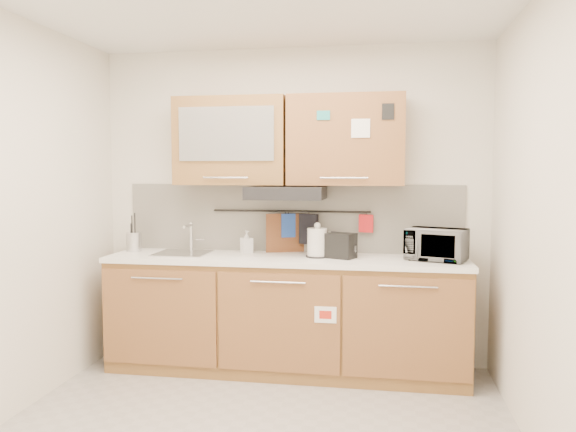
% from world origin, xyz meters
% --- Properties ---
extents(wall_back, '(3.20, 0.00, 3.20)m').
position_xyz_m(wall_back, '(0.00, 1.50, 1.30)').
color(wall_back, silver).
rests_on(wall_back, ground).
extents(wall_right, '(0.00, 3.00, 3.00)m').
position_xyz_m(wall_right, '(1.60, 0.00, 1.30)').
color(wall_right, silver).
rests_on(wall_right, ground).
extents(base_cabinet, '(2.80, 0.64, 0.88)m').
position_xyz_m(base_cabinet, '(0.00, 1.19, 0.41)').
color(base_cabinet, olive).
rests_on(base_cabinet, floor).
extents(countertop, '(2.82, 0.62, 0.04)m').
position_xyz_m(countertop, '(0.00, 1.19, 0.90)').
color(countertop, white).
rests_on(countertop, base_cabinet).
extents(backsplash, '(2.80, 0.02, 0.56)m').
position_xyz_m(backsplash, '(0.00, 1.49, 1.20)').
color(backsplash, silver).
rests_on(backsplash, countertop).
extents(upper_cabinets, '(1.82, 0.37, 0.70)m').
position_xyz_m(upper_cabinets, '(-0.00, 1.32, 1.83)').
color(upper_cabinets, olive).
rests_on(upper_cabinets, wall_back).
extents(range_hood, '(0.60, 0.46, 0.10)m').
position_xyz_m(range_hood, '(0.00, 1.25, 1.42)').
color(range_hood, black).
rests_on(range_hood, upper_cabinets).
extents(sink, '(0.42, 0.40, 0.26)m').
position_xyz_m(sink, '(-0.85, 1.21, 0.92)').
color(sink, silver).
rests_on(sink, countertop).
extents(utensil_rail, '(1.30, 0.02, 0.02)m').
position_xyz_m(utensil_rail, '(0.00, 1.45, 1.26)').
color(utensil_rail, black).
rests_on(utensil_rail, backsplash).
extents(utensil_crock, '(0.16, 0.16, 0.32)m').
position_xyz_m(utensil_crock, '(-1.30, 1.27, 1.00)').
color(utensil_crock, silver).
rests_on(utensil_crock, countertop).
extents(kettle, '(0.21, 0.20, 0.27)m').
position_xyz_m(kettle, '(0.25, 1.21, 1.03)').
color(kettle, silver).
rests_on(kettle, countertop).
extents(toaster, '(0.30, 0.24, 0.19)m').
position_xyz_m(toaster, '(0.42, 1.20, 1.02)').
color(toaster, black).
rests_on(toaster, countertop).
extents(microwave, '(0.50, 0.42, 0.24)m').
position_xyz_m(microwave, '(1.15, 1.21, 1.04)').
color(microwave, '#999999').
rests_on(microwave, countertop).
extents(soap_bottle, '(0.12, 0.12, 0.18)m').
position_xyz_m(soap_bottle, '(-0.35, 1.33, 1.01)').
color(soap_bottle, '#999999').
rests_on(soap_bottle, countertop).
extents(cutting_board, '(0.31, 0.13, 0.39)m').
position_xyz_m(cutting_board, '(-0.04, 1.44, 1.04)').
color(cutting_board, brown).
rests_on(cutting_board, utensil_rail).
extents(oven_mitt, '(0.12, 0.08, 0.20)m').
position_xyz_m(oven_mitt, '(-0.02, 1.44, 1.14)').
color(oven_mitt, '#22449C').
rests_on(oven_mitt, utensil_rail).
extents(dark_pouch, '(0.16, 0.09, 0.25)m').
position_xyz_m(dark_pouch, '(0.15, 1.44, 1.12)').
color(dark_pouch, black).
rests_on(dark_pouch, utensil_rail).
extents(pot_holder, '(0.12, 0.04, 0.14)m').
position_xyz_m(pot_holder, '(0.62, 1.44, 1.17)').
color(pot_holder, red).
rests_on(pot_holder, utensil_rail).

